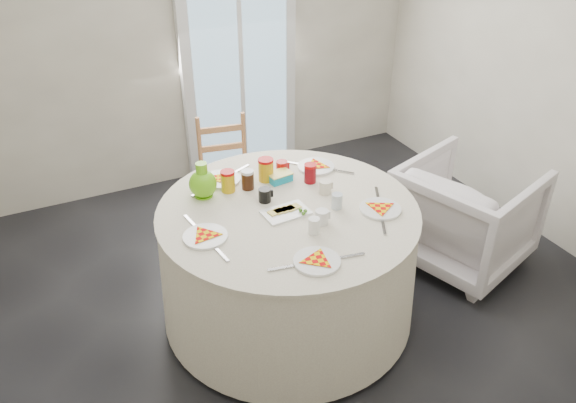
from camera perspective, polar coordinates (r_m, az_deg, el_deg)
name	(u,v)px	position (r m, az deg, el deg)	size (l,w,h in m)	color
floor	(302,311)	(3.58, 1.44, -11.03)	(4.00, 4.00, 0.00)	black
wall_back	(187,26)	(4.64, -10.21, 17.12)	(4.00, 0.02, 2.60)	#BCB5A3
glass_door	(239,53)	(4.78, -5.02, 14.79)	(1.00, 0.08, 2.10)	silver
table	(288,263)	(3.33, 0.00, -6.24)	(1.51, 1.51, 0.76)	beige
wooden_chair	(227,172)	(4.11, -6.22, 3.04)	(0.38, 0.36, 0.86)	#BB8050
armchair	(466,212)	(3.95, 17.64, -0.99)	(0.78, 0.73, 0.80)	silver
place_settings	(288,206)	(3.11, 0.00, -0.47)	(1.25, 1.25, 0.02)	white
jar_cluster	(268,177)	(3.29, -2.06, 2.47)	(0.55, 0.27, 0.16)	#9B3713
butter_tub	(280,177)	(3.37, -0.87, 2.54)	(0.14, 0.10, 0.06)	#0C94B5
green_pitcher	(202,179)	(3.21, -8.69, 2.30)	(0.16, 0.16, 0.21)	#65C113
cheese_platter	(286,211)	(3.06, -0.22, -0.98)	(0.25, 0.16, 0.03)	white
mugs_glasses	(303,196)	(3.13, 1.52, 0.60)	(0.53, 0.53, 0.10)	gray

